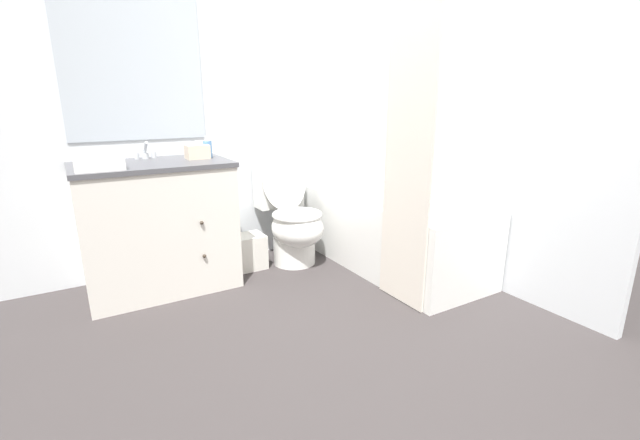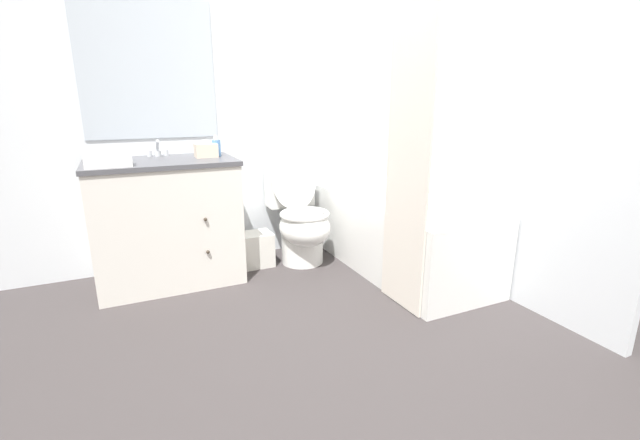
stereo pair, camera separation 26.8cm
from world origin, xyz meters
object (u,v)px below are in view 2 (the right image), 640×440
object	(u,v)px
soap_dispenser	(216,147)
hand_towel_folded	(108,161)
toilet	(300,219)
bathtub	(398,233)
vanity_cabinet	(167,221)
tissue_box	(206,150)
bath_towel_folded	(423,209)
sink_faucet	(158,152)
wastebasket	(256,249)

from	to	relation	value
soap_dispenser	hand_towel_folded	distance (m)	0.72
toilet	bathtub	distance (m)	0.76
vanity_cabinet	soap_dispenser	size ratio (longest dim) A/B	6.70
tissue_box	bath_towel_folded	distance (m)	1.52
vanity_cabinet	hand_towel_folded	size ratio (longest dim) A/B	3.71
vanity_cabinet	sink_faucet	distance (m)	0.49
toilet	soap_dispenser	xyz separation A→B (m)	(-0.60, 0.07, 0.57)
bathtub	hand_towel_folded	size ratio (longest dim) A/B	6.04
vanity_cabinet	tissue_box	size ratio (longest dim) A/B	6.44
tissue_box	soap_dispenser	size ratio (longest dim) A/B	1.04
sink_faucet	hand_towel_folded	size ratio (longest dim) A/B	0.55
toilet	tissue_box	bearing A→B (deg)	175.35
soap_dispenser	hand_towel_folded	size ratio (longest dim) A/B	0.55
sink_faucet	toilet	xyz separation A→B (m)	(0.98, -0.23, -0.55)
sink_faucet	bathtub	distance (m)	1.84
wastebasket	bath_towel_folded	bearing A→B (deg)	-49.18
vanity_cabinet	wastebasket	xyz separation A→B (m)	(0.63, 0.01, -0.31)
tissue_box	wastebasket	bearing A→B (deg)	-0.93
vanity_cabinet	sink_faucet	size ratio (longest dim) A/B	6.72
vanity_cabinet	bathtub	xyz separation A→B (m)	(1.59, -0.49, -0.17)
sink_faucet	bath_towel_folded	size ratio (longest dim) A/B	0.47
vanity_cabinet	tissue_box	bearing A→B (deg)	2.56
toilet	soap_dispenser	bearing A→B (deg)	172.85
wastebasket	hand_towel_folded	size ratio (longest dim) A/B	1.01
tissue_box	vanity_cabinet	bearing A→B (deg)	-177.44
hand_towel_folded	bath_towel_folded	size ratio (longest dim) A/B	0.84
tissue_box	toilet	bearing A→B (deg)	-4.65
wastebasket	soap_dispenser	xyz separation A→B (m)	(-0.25, 0.03, 0.79)
vanity_cabinet	soap_dispenser	distance (m)	0.61
toilet	hand_towel_folded	xyz separation A→B (m)	(-1.28, -0.15, 0.55)
wastebasket	bathtub	bearing A→B (deg)	-27.22
toilet	bath_towel_folded	size ratio (longest dim) A/B	2.69
soap_dispenser	bath_towel_folded	size ratio (longest dim) A/B	0.47
sink_faucet	tissue_box	bearing A→B (deg)	-30.01
soap_dispenser	hand_towel_folded	world-z (taller)	soap_dispenser
vanity_cabinet	sink_faucet	world-z (taller)	sink_faucet
wastebasket	hand_towel_folded	world-z (taller)	hand_towel_folded
bath_towel_folded	vanity_cabinet	bearing A→B (deg)	146.99
tissue_box	bath_towel_folded	world-z (taller)	tissue_box
wastebasket	tissue_box	size ratio (longest dim) A/B	1.75
vanity_cabinet	hand_towel_folded	xyz separation A→B (m)	(-0.31, -0.19, 0.45)
sink_faucet	tissue_box	xyz separation A→B (m)	(0.30, -0.17, 0.01)
toilet	wastebasket	size ratio (longest dim) A/B	3.16
vanity_cabinet	toilet	size ratio (longest dim) A/B	1.16
bathtub	toilet	bearing A→B (deg)	143.98
bath_towel_folded	soap_dispenser	bearing A→B (deg)	137.61
vanity_cabinet	wastebasket	world-z (taller)	vanity_cabinet
toilet	bathtub	bearing A→B (deg)	-36.02
hand_towel_folded	wastebasket	bearing A→B (deg)	11.98
vanity_cabinet	toilet	xyz separation A→B (m)	(0.98, -0.04, -0.09)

